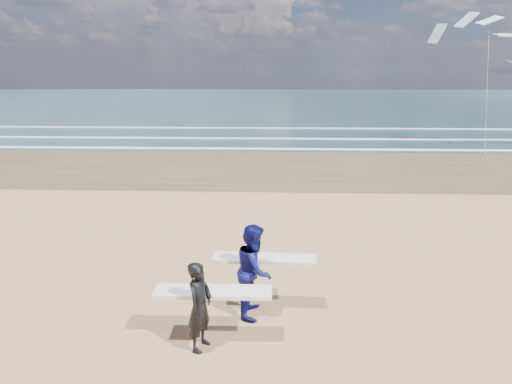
{
  "coord_description": "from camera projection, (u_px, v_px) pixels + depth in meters",
  "views": [
    {
      "loc": [
        2.05,
        -6.58,
        4.96
      ],
      "look_at": [
        1.52,
        6.0,
        1.61
      ],
      "focal_mm": 32.0,
      "sensor_mm": 36.0,
      "label": 1
    }
  ],
  "objects": [
    {
      "name": "ocean",
      "position": [
        383.0,
        101.0,
        76.42
      ],
      "size": [
        220.0,
        100.0,
        0.02
      ],
      "primitive_type": "cube",
      "color": "#1B363C",
      "rests_on": "ground"
    },
    {
      "name": "surfer_near",
      "position": [
        202.0,
        304.0,
        8.27
      ],
      "size": [
        2.2,
        0.98,
        1.69
      ],
      "color": "black",
      "rests_on": "ground"
    },
    {
      "name": "surfer_far",
      "position": [
        255.0,
        269.0,
        9.43
      ],
      "size": [
        2.22,
        1.15,
        1.96
      ],
      "color": "#0D0F4E",
      "rests_on": "ground"
    },
    {
      "name": "kite_1",
      "position": [
        488.0,
        62.0,
        29.06
      ],
      "size": [
        6.68,
        4.84,
        9.44
      ],
      "color": "slate",
      "rests_on": "ground"
    }
  ]
}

